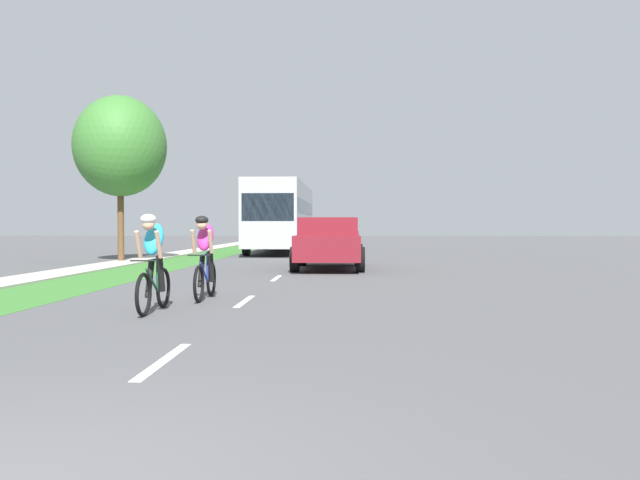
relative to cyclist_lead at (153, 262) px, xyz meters
The scene contains 10 objects.
ground_plane 12.87m from the cyclist_lead, 84.50° to the left, with size 120.00×120.00×0.00m, color #4C4C4F.
grass_verge 13.24m from the cyclist_lead, 104.59° to the left, with size 2.24×70.00×0.01m, color #38722D.
sidewalk_concrete 13.81m from the cyclist_lead, 111.95° to the left, with size 1.41×70.00×0.10m, color #B2ADA3.
lane_markings_center 16.85m from the cyclist_lead, 85.80° to the left, with size 0.12×52.71×0.01m.
cyclist_lead is the anchor object (origin of this frame).
cyclist_trailing 1.83m from the cyclist_lead, 76.33° to the left, with size 0.42×1.72×1.58m.
pickup_maroon 10.49m from the cyclist_lead, 76.14° to the left, with size 2.22×5.10×1.64m.
bus_silver 22.62m from the cyclist_lead, 90.80° to the left, with size 2.78×11.60×3.48m.
sedan_white 41.35m from the cyclist_lead, 90.69° to the left, with size 1.98×4.30×1.52m.
street_tree_near 15.26m from the cyclist_lead, 112.06° to the left, with size 3.48×3.48×6.34m.
Camera 1 is at (1.91, -2.78, 1.40)m, focal length 35.41 mm.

